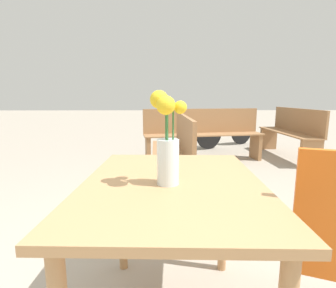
% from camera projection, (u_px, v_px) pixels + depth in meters
% --- Properties ---
extents(table_front, '(0.76, 1.00, 0.70)m').
position_uv_depth(table_front, '(172.00, 204.00, 1.09)').
color(table_front, tan).
rests_on(table_front, ground_plane).
extents(flower_vase, '(0.14, 0.13, 0.36)m').
position_uv_depth(flower_vase, '(167.00, 146.00, 1.00)').
color(flower_vase, silver).
rests_on(flower_vase, table_front).
extents(bench_near, '(0.40, 1.52, 0.85)m').
position_uv_depth(bench_near, '(176.00, 152.00, 2.84)').
color(bench_near, '#9E7047').
rests_on(bench_near, ground_plane).
extents(bench_middle, '(1.98, 0.64, 0.85)m').
position_uv_depth(bench_middle, '(203.00, 132.00, 4.32)').
color(bench_middle, '#9E7047').
rests_on(bench_middle, ground_plane).
extents(bench_far, '(0.40, 1.60, 0.85)m').
position_uv_depth(bench_far, '(292.00, 131.00, 4.51)').
color(bench_far, '#9E7047').
rests_on(bench_far, ground_plane).
extents(bicycle, '(1.41, 0.95, 0.79)m').
position_uv_depth(bicycle, '(227.00, 130.00, 5.54)').
color(bicycle, black).
rests_on(bicycle, ground_plane).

